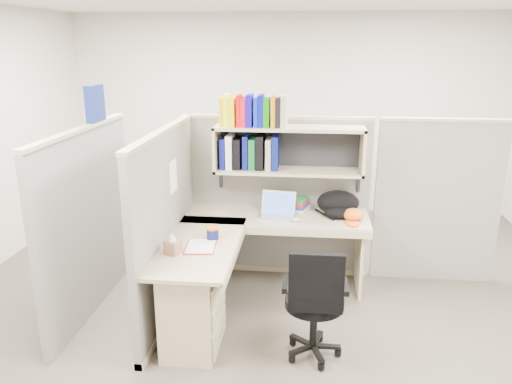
# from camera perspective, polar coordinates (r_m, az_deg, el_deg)

# --- Properties ---
(ground) EXTENTS (6.00, 6.00, 0.00)m
(ground) POSITION_cam_1_polar(r_m,az_deg,el_deg) (4.54, 1.71, -13.81)
(ground) COLOR #343028
(ground) RESTS_ON ground
(room_shell) EXTENTS (6.00, 6.00, 6.00)m
(room_shell) POSITION_cam_1_polar(r_m,az_deg,el_deg) (3.97, 1.92, 6.80)
(room_shell) COLOR beige
(room_shell) RESTS_ON ground
(cubicle) EXTENTS (3.79, 1.84, 1.95)m
(cubicle) POSITION_cam_1_polar(r_m,az_deg,el_deg) (4.62, -2.29, -0.90)
(cubicle) COLOR slate
(cubicle) RESTS_ON ground
(desk) EXTENTS (1.74, 1.75, 0.73)m
(desk) POSITION_cam_1_polar(r_m,az_deg,el_deg) (4.12, -4.30, -10.20)
(desk) COLOR tan
(desk) RESTS_ON ground
(laptop) EXTENTS (0.37, 0.37, 0.23)m
(laptop) POSITION_cam_1_polar(r_m,az_deg,el_deg) (4.66, 2.30, -1.55)
(laptop) COLOR silver
(laptop) RESTS_ON desk
(backpack) EXTENTS (0.46, 0.39, 0.23)m
(backpack) POSITION_cam_1_polar(r_m,az_deg,el_deg) (4.75, 9.38, -1.39)
(backpack) COLOR black
(backpack) RESTS_ON desk
(orange_cap) EXTENTS (0.22, 0.25, 0.11)m
(orange_cap) POSITION_cam_1_polar(r_m,az_deg,el_deg) (4.69, 11.04, -2.54)
(orange_cap) COLOR orange
(orange_cap) RESTS_ON desk
(snack_canister) EXTENTS (0.11, 0.11, 0.10)m
(snack_canister) POSITION_cam_1_polar(r_m,az_deg,el_deg) (4.18, -4.98, -4.65)
(snack_canister) COLOR #0D124F
(snack_canister) RESTS_ON desk
(tissue_box) EXTENTS (0.14, 0.14, 0.17)m
(tissue_box) POSITION_cam_1_polar(r_m,az_deg,el_deg) (3.92, -9.51, -5.80)
(tissue_box) COLOR #86634C
(tissue_box) RESTS_ON desk
(mouse) EXTENTS (0.10, 0.08, 0.03)m
(mouse) POSITION_cam_1_polar(r_m,az_deg,el_deg) (4.59, 4.54, -3.16)
(mouse) COLOR #98B9D7
(mouse) RESTS_ON desk
(paper_cup) EXTENTS (0.09, 0.09, 0.10)m
(paper_cup) POSITION_cam_1_polar(r_m,az_deg,el_deg) (4.82, 2.16, -1.76)
(paper_cup) COLOR silver
(paper_cup) RESTS_ON desk
(book_stack) EXTENTS (0.24, 0.27, 0.11)m
(book_stack) POSITION_cam_1_polar(r_m,az_deg,el_deg) (4.91, 4.88, -1.35)
(book_stack) COLOR gray
(book_stack) RESTS_ON desk
(loose_paper) EXTENTS (0.25, 0.31, 0.00)m
(loose_paper) POSITION_cam_1_polar(r_m,az_deg,el_deg) (4.06, -6.32, -6.16)
(loose_paper) COLOR white
(loose_paper) RESTS_ON desk
(task_chair) EXTENTS (0.48, 0.45, 0.93)m
(task_chair) POSITION_cam_1_polar(r_m,az_deg,el_deg) (3.84, 6.64, -14.31)
(task_chair) COLOR black
(task_chair) RESTS_ON ground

